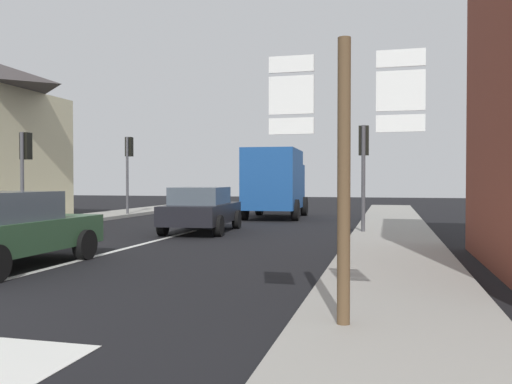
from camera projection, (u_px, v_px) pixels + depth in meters
name	position (u px, v px, depth m)	size (l,w,h in m)	color
ground_plane	(171.00, 237.00, 15.81)	(80.00, 80.00, 0.00)	black
sidewalk_right	(394.00, 250.00, 12.31)	(2.36, 44.00, 0.14)	gray
lane_centre_stripe	(100.00, 255.00, 11.93)	(0.16, 12.00, 0.01)	silver
sedan_near	(3.00, 229.00, 10.10)	(1.97, 4.20, 1.47)	#2D5133
sedan_far	(202.00, 209.00, 17.31)	(2.23, 4.32, 1.47)	black
delivery_truck	(275.00, 181.00, 23.81)	(2.67, 5.09, 3.05)	#19478C
route_sign_post	(344.00, 159.00, 5.67)	(1.66, 0.14, 3.20)	brown
traffic_light_near_left	(25.00, 158.00, 17.77)	(0.30, 0.49, 3.30)	#47474C
traffic_light_far_left	(129.00, 158.00, 24.86)	(0.30, 0.49, 3.73)	#47474C
traffic_light_near_right	(364.00, 154.00, 16.21)	(0.30, 0.49, 3.36)	#47474C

